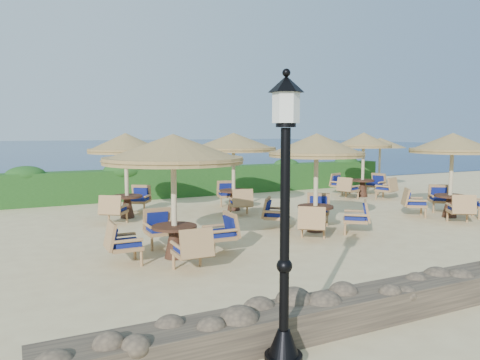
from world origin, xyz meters
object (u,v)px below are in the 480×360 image
(cafe_set_0, at_px, (174,171))
(cafe_set_1, at_px, (316,167))
(lamp_post, at_px, (285,235))
(cafe_set_5, at_px, (363,157))
(cafe_set_2, at_px, (452,161))
(cafe_set_4, at_px, (234,151))
(cafe_set_3, at_px, (126,157))
(extra_parasol, at_px, (380,143))

(cafe_set_0, height_order, cafe_set_1, same)
(lamp_post, xyz_separation_m, cafe_set_5, (10.35, 10.56, 0.10))
(cafe_set_2, bearing_deg, lamp_post, -149.42)
(lamp_post, relative_size, cafe_set_4, 1.13)
(cafe_set_1, bearing_deg, lamp_post, -128.31)
(cafe_set_3, xyz_separation_m, cafe_set_4, (3.59, -0.23, 0.13))
(cafe_set_2, relative_size, cafe_set_3, 0.99)
(cafe_set_1, height_order, cafe_set_3, same)
(extra_parasol, relative_size, cafe_set_2, 0.89)
(extra_parasol, bearing_deg, lamp_post, -136.40)
(cafe_set_3, relative_size, cafe_set_5, 0.94)
(cafe_set_2, bearing_deg, cafe_set_5, 82.06)
(lamp_post, height_order, cafe_set_2, lamp_post)
(cafe_set_1, bearing_deg, cafe_set_3, 133.59)
(lamp_post, xyz_separation_m, cafe_set_3, (0.54, 10.15, 0.36))
(cafe_set_4, bearing_deg, lamp_post, -112.60)
(cafe_set_1, distance_m, cafe_set_3, 5.93)
(extra_parasol, relative_size, cafe_set_0, 0.80)
(lamp_post, height_order, cafe_set_3, lamp_post)
(cafe_set_2, relative_size, cafe_set_5, 0.94)
(cafe_set_0, height_order, cafe_set_2, same)
(lamp_post, bearing_deg, cafe_set_4, 67.40)
(lamp_post, bearing_deg, cafe_set_5, 45.56)
(cafe_set_0, bearing_deg, extra_parasol, 29.73)
(cafe_set_4, bearing_deg, cafe_set_3, 176.36)
(cafe_set_0, distance_m, cafe_set_4, 6.18)
(cafe_set_5, bearing_deg, lamp_post, -134.44)
(extra_parasol, bearing_deg, cafe_set_3, -171.27)
(lamp_post, xyz_separation_m, cafe_set_0, (0.37, 5.02, 0.32))
(lamp_post, distance_m, cafe_set_5, 14.79)
(cafe_set_1, relative_size, cafe_set_5, 0.92)
(lamp_post, distance_m, cafe_set_1, 7.47)
(cafe_set_4, bearing_deg, cafe_set_1, -83.01)
(cafe_set_0, height_order, cafe_set_3, same)
(cafe_set_0, relative_size, cafe_set_5, 1.04)
(lamp_post, bearing_deg, extra_parasol, 43.60)
(cafe_set_0, bearing_deg, cafe_set_4, 52.54)
(lamp_post, relative_size, extra_parasol, 1.38)
(cafe_set_0, relative_size, cafe_set_2, 1.11)
(extra_parasol, bearing_deg, cafe_set_0, -150.27)
(cafe_set_3, xyz_separation_m, cafe_set_5, (9.81, 0.41, -0.25))
(cafe_set_0, xyz_separation_m, cafe_set_3, (0.17, 5.13, 0.04))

